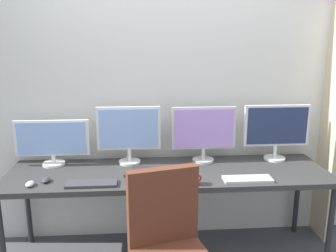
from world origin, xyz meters
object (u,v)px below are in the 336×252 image
(monitor_far_right, at_px, (277,129))
(mouse_left_side, at_px, (30,184))
(desk, at_px, (168,177))
(mouse_right_side, at_px, (46,180))
(monitor_center_right, at_px, (204,131))
(keyboard_right, at_px, (248,179))
(laptop_closed, at_px, (148,173))
(keyboard_left, at_px, (92,184))
(coffee_mug, at_px, (192,178))
(monitor_center_left, at_px, (129,132))
(monitor_far_left, at_px, (52,141))

(monitor_far_right, height_order, mouse_left_side, monitor_far_right)
(desk, distance_m, mouse_right_side, 0.91)
(monitor_center_right, bearing_deg, monitor_far_right, 0.00)
(keyboard_right, bearing_deg, laptop_closed, 166.12)
(keyboard_left, distance_m, mouse_right_side, 0.34)
(mouse_left_side, distance_m, laptop_closed, 0.85)
(mouse_left_side, xyz_separation_m, coffee_mug, (1.14, -0.05, 0.03))
(mouse_right_side, bearing_deg, monitor_center_right, 16.84)
(monitor_far_right, bearing_deg, coffee_mug, -148.15)
(keyboard_left, relative_size, mouse_left_side, 3.72)
(keyboard_left, bearing_deg, keyboard_right, 0.00)
(monitor_center_left, xyz_separation_m, monitor_center_right, (0.62, 0.00, -0.01))
(mouse_left_side, bearing_deg, mouse_right_side, 35.04)
(monitor_far_right, height_order, keyboard_left, monitor_far_right)
(monitor_center_right, xyz_separation_m, laptop_closed, (-0.46, -0.27, -0.25))
(monitor_far_left, height_order, monitor_far_right, monitor_far_right)
(desk, bearing_deg, monitor_far_right, 12.93)
(monitor_center_left, distance_m, laptop_closed, 0.40)
(monitor_center_left, height_order, monitor_far_right, monitor_center_left)
(desk, xyz_separation_m, monitor_far_right, (0.93, 0.21, 0.32))
(desk, xyz_separation_m, monitor_far_left, (-0.93, 0.21, 0.25))
(monitor_center_right, height_order, mouse_left_side, monitor_center_right)
(monitor_far_right, bearing_deg, mouse_right_side, -168.69)
(monitor_center_right, xyz_separation_m, coffee_mug, (-0.16, -0.48, -0.21))
(keyboard_right, height_order, laptop_closed, laptop_closed)
(desk, xyz_separation_m, mouse_left_side, (-0.99, -0.22, 0.06))
(desk, height_order, keyboard_right, keyboard_right)
(mouse_right_side, bearing_deg, keyboard_left, -13.13)
(coffee_mug, bearing_deg, monitor_center_right, 71.76)
(monitor_center_left, xyz_separation_m, coffee_mug, (0.46, -0.48, -0.22))
(monitor_far_left, bearing_deg, mouse_left_side, -98.43)
(laptop_closed, bearing_deg, keyboard_right, 3.29)
(laptop_closed, bearing_deg, desk, 35.86)
(monitor_far_left, xyz_separation_m, coffee_mug, (1.07, -0.48, -0.16))
(mouse_left_side, xyz_separation_m, laptop_closed, (0.83, 0.16, -0.00))
(monitor_far_left, height_order, laptop_closed, monitor_far_left)
(laptop_closed, bearing_deg, mouse_right_side, -155.19)
(monitor_far_left, relative_size, keyboard_right, 1.68)
(monitor_far_right, distance_m, mouse_left_side, 1.98)
(desk, height_order, mouse_right_side, mouse_right_side)
(monitor_far_left, height_order, mouse_right_side, monitor_far_left)
(coffee_mug, bearing_deg, mouse_right_side, 173.58)
(monitor_center_right, bearing_deg, keyboard_left, -153.01)
(monitor_far_left, distance_m, monitor_center_right, 1.23)
(mouse_right_side, xyz_separation_m, laptop_closed, (0.74, 0.10, -0.00))
(desk, bearing_deg, mouse_left_side, -167.59)
(desk, height_order, laptop_closed, laptop_closed)
(monitor_center_right, distance_m, keyboard_left, 1.01)
(monitor_center_right, bearing_deg, coffee_mug, -108.24)
(keyboard_left, xyz_separation_m, laptop_closed, (0.40, 0.18, 0.00))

